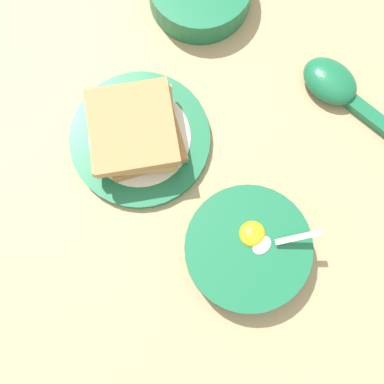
# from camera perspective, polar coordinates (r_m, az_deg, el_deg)

# --- Properties ---
(ground_plane) EXTENTS (3.00, 3.00, 0.00)m
(ground_plane) POSITION_cam_1_polar(r_m,az_deg,el_deg) (0.73, -4.28, 9.37)
(ground_plane) COLOR tan
(egg_bowl) EXTENTS (0.15, 0.15, 0.07)m
(egg_bowl) POSITION_cam_1_polar(r_m,az_deg,el_deg) (0.66, 5.94, -6.07)
(egg_bowl) COLOR #196B42
(egg_bowl) RESTS_ON ground_plane
(toast_plate) EXTENTS (0.18, 0.18, 0.01)m
(toast_plate) POSITION_cam_1_polar(r_m,az_deg,el_deg) (0.71, -5.55, 5.65)
(toast_plate) COLOR #196B42
(toast_plate) RESTS_ON ground_plane
(toast_sandwich) EXTENTS (0.15, 0.15, 0.06)m
(toast_sandwich) POSITION_cam_1_polar(r_m,az_deg,el_deg) (0.67, -6.09, 6.60)
(toast_sandwich) COLOR tan
(toast_sandwich) RESTS_ON toast_plate
(soup_spoon) EXTENTS (0.06, 0.18, 0.03)m
(soup_spoon) POSITION_cam_1_polar(r_m,az_deg,el_deg) (0.74, 15.30, 10.67)
(soup_spoon) COLOR #196B42
(soup_spoon) RESTS_ON ground_plane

